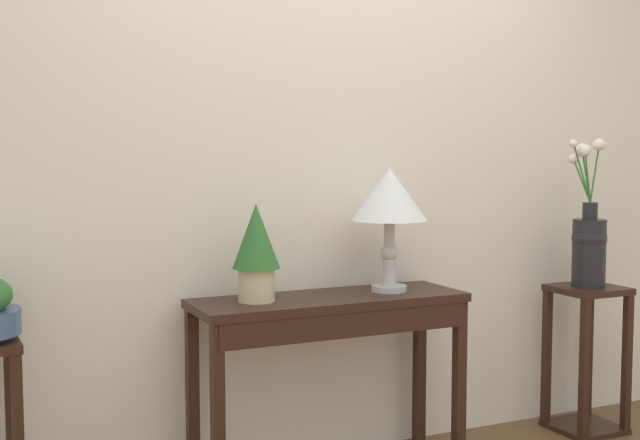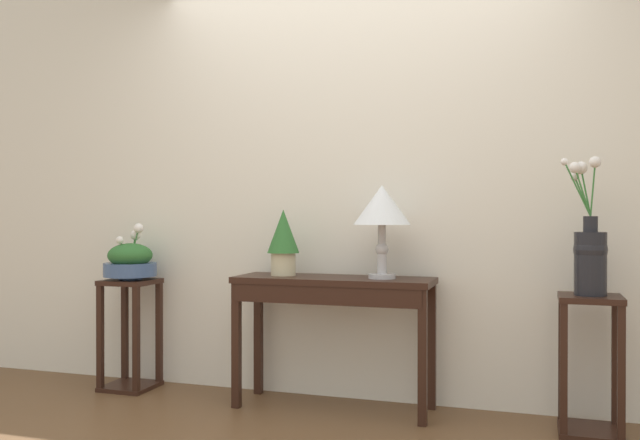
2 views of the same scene
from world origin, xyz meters
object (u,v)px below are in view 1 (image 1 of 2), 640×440
pedestal_stand_right (586,359)px  flower_vase_tall_right (589,240)px  table_lamp (390,199)px  potted_plant_on_console (256,248)px  console_table (332,326)px

pedestal_stand_right → flower_vase_tall_right: bearing=-170.5°
table_lamp → flower_vase_tall_right: size_ratio=0.75×
pedestal_stand_right → flower_vase_tall_right: (-0.00, -0.00, 0.56)m
potted_plant_on_console → flower_vase_tall_right: size_ratio=0.55×
console_table → flower_vase_tall_right: bearing=0.2°
console_table → potted_plant_on_console: potted_plant_on_console is taller
console_table → potted_plant_on_console: 0.45m
flower_vase_tall_right → pedestal_stand_right: bearing=9.5°
console_table → pedestal_stand_right: bearing=0.2°
console_table → table_lamp: (0.28, 0.02, 0.50)m
table_lamp → flower_vase_tall_right: bearing=-1.0°
table_lamp → potted_plant_on_console: bearing=178.8°
potted_plant_on_console → console_table: bearing=-6.4°
flower_vase_tall_right → potted_plant_on_console: bearing=178.9°
potted_plant_on_console → table_lamp: bearing=-1.2°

